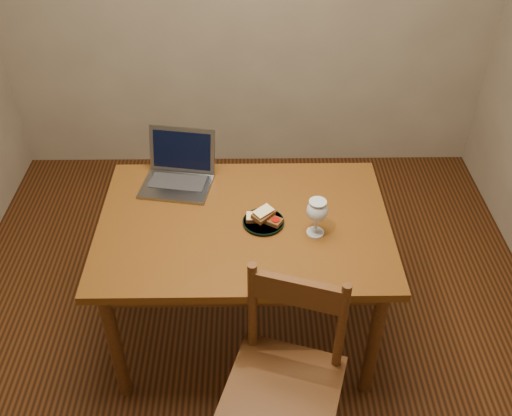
{
  "coord_description": "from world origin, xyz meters",
  "views": [
    {
      "loc": [
        0.02,
        -1.92,
        2.4
      ],
      "look_at": [
        0.04,
        0.04,
        0.8
      ],
      "focal_mm": 40.0,
      "sensor_mm": 36.0,
      "label": 1
    }
  ],
  "objects_px": {
    "milk_glass": "(317,217)",
    "laptop": "(179,169)",
    "table": "(244,235)",
    "chair": "(285,375)",
    "plate": "(263,222)"
  },
  "relations": [
    {
      "from": "table",
      "to": "chair",
      "type": "distance_m",
      "value": 0.68
    },
    {
      "from": "table",
      "to": "milk_glass",
      "type": "distance_m",
      "value": 0.37
    },
    {
      "from": "chair",
      "to": "plate",
      "type": "distance_m",
      "value": 0.67
    },
    {
      "from": "table",
      "to": "laptop",
      "type": "distance_m",
      "value": 0.47
    },
    {
      "from": "laptop",
      "to": "table",
      "type": "bearing_deg",
      "value": -35.8
    },
    {
      "from": "chair",
      "to": "laptop",
      "type": "bearing_deg",
      "value": 133.64
    },
    {
      "from": "plate",
      "to": "milk_glass",
      "type": "bearing_deg",
      "value": -16.39
    },
    {
      "from": "chair",
      "to": "milk_glass",
      "type": "relative_size",
      "value": 3.01
    },
    {
      "from": "laptop",
      "to": "milk_glass",
      "type": "bearing_deg",
      "value": -23.04
    },
    {
      "from": "milk_glass",
      "to": "laptop",
      "type": "relative_size",
      "value": 0.48
    },
    {
      "from": "milk_glass",
      "to": "laptop",
      "type": "height_order",
      "value": "laptop"
    },
    {
      "from": "table",
      "to": "plate",
      "type": "height_order",
      "value": "plate"
    },
    {
      "from": "chair",
      "to": "laptop",
      "type": "height_order",
      "value": "laptop"
    },
    {
      "from": "chair",
      "to": "table",
      "type": "bearing_deg",
      "value": 121.39
    },
    {
      "from": "table",
      "to": "chair",
      "type": "bearing_deg",
      "value": -75.95
    }
  ]
}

